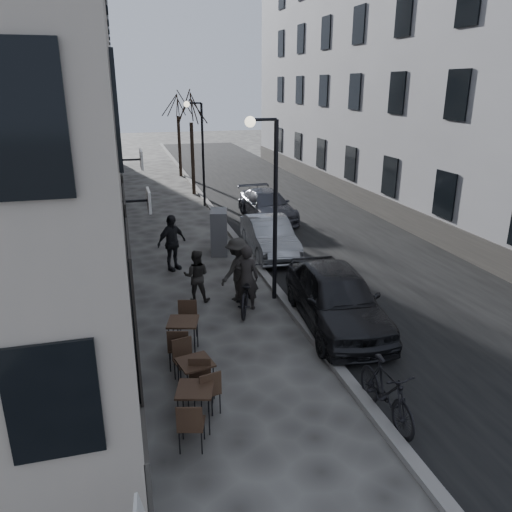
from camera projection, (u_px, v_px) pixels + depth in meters
name	position (u px, v px, depth m)	size (l,w,h in m)	color
ground	(373.00, 429.00, 8.94)	(120.00, 120.00, 0.00)	#383633
road	(289.00, 210.00, 24.49)	(7.30, 60.00, 0.00)	black
kerb	(216.00, 213.00, 23.57)	(0.25, 60.00, 0.12)	gray
building_left	(56.00, 27.00, 19.90)	(4.00, 35.00, 16.00)	#AB9D8F
building_right	(402.00, 36.00, 23.73)	(4.00, 35.00, 16.00)	gray
streetlamp_near	(269.00, 190.00, 13.34)	(0.90, 0.28, 5.09)	black
streetlamp_far	(199.00, 142.00, 24.29)	(0.90, 0.28, 5.09)	black
tree_near	(191.00, 108.00, 26.55)	(2.40, 2.40, 5.70)	black
tree_far	(177.00, 104.00, 32.03)	(2.40, 2.40, 5.70)	black
bistro_set_a	(195.00, 403.00, 8.89)	(0.83, 1.62, 0.92)	#311E15
bistro_set_b	(196.00, 375.00, 9.75)	(0.76, 1.60, 0.92)	#311E15
bistro_set_c	(184.00, 334.00, 11.31)	(0.86, 1.70, 0.97)	#311E15
utility_cabinet	(219.00, 232.00, 18.01)	(0.58, 1.06, 1.59)	#5B5A5C
bicycle	(247.00, 289.00, 13.59)	(0.74, 2.11, 1.11)	black
cyclist_rider	(246.00, 277.00, 13.47)	(0.66, 0.43, 1.82)	#262321
pedestrian_near	(196.00, 276.00, 14.01)	(0.73, 0.57, 1.51)	black
pedestrian_mid	(238.00, 269.00, 14.06)	(1.18, 0.68, 1.83)	#2A2825
pedestrian_far	(172.00, 243.00, 16.33)	(1.10, 0.46, 1.87)	black
car_near	(336.00, 297.00, 12.54)	(1.83, 4.55, 1.55)	black
car_mid	(269.00, 236.00, 17.98)	(1.40, 4.01, 1.32)	gray
car_far	(267.00, 205.00, 22.61)	(1.80, 4.43, 1.29)	#3E404A
moped	(386.00, 392.00, 9.06)	(0.53, 1.88, 1.13)	black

